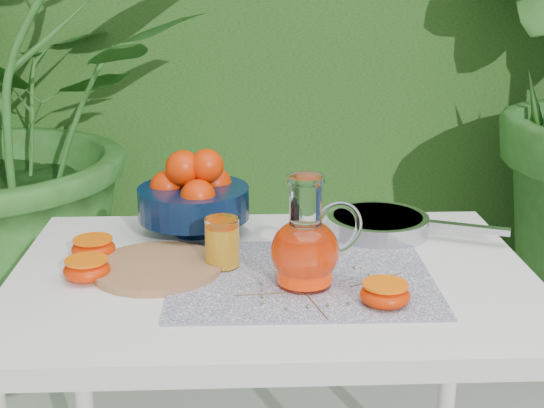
{
  "coord_description": "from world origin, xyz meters",
  "views": [
    {
      "loc": [
        -0.1,
        -1.32,
        1.31
      ],
      "look_at": [
        -0.04,
        0.04,
        0.88
      ],
      "focal_mm": 50.0,
      "sensor_mm": 36.0,
      "label": 1
    }
  ],
  "objects_px": {
    "cutting_board": "(157,268)",
    "juice_pitcher": "(306,248)",
    "fruit_bowl": "(193,195)",
    "white_table": "(272,310)",
    "saute_pan": "(379,224)"
  },
  "relations": [
    {
      "from": "fruit_bowl",
      "to": "saute_pan",
      "type": "bearing_deg",
      "value": -2.66
    },
    {
      "from": "fruit_bowl",
      "to": "saute_pan",
      "type": "distance_m",
      "value": 0.41
    },
    {
      "from": "white_table",
      "to": "fruit_bowl",
      "type": "bearing_deg",
      "value": 125.6
    },
    {
      "from": "white_table",
      "to": "cutting_board",
      "type": "relative_size",
      "value": 4.01
    },
    {
      "from": "white_table",
      "to": "fruit_bowl",
      "type": "height_order",
      "value": "fruit_bowl"
    },
    {
      "from": "cutting_board",
      "to": "fruit_bowl",
      "type": "distance_m",
      "value": 0.24
    },
    {
      "from": "saute_pan",
      "to": "juice_pitcher",
      "type": "bearing_deg",
      "value": -123.6
    },
    {
      "from": "white_table",
      "to": "saute_pan",
      "type": "distance_m",
      "value": 0.33
    },
    {
      "from": "white_table",
      "to": "juice_pitcher",
      "type": "xyz_separation_m",
      "value": [
        0.06,
        -0.07,
        0.16
      ]
    },
    {
      "from": "cutting_board",
      "to": "juice_pitcher",
      "type": "distance_m",
      "value": 0.3
    },
    {
      "from": "cutting_board",
      "to": "saute_pan",
      "type": "height_order",
      "value": "saute_pan"
    },
    {
      "from": "cutting_board",
      "to": "juice_pitcher",
      "type": "relative_size",
      "value": 1.21
    },
    {
      "from": "cutting_board",
      "to": "fruit_bowl",
      "type": "relative_size",
      "value": 0.86
    },
    {
      "from": "juice_pitcher",
      "to": "saute_pan",
      "type": "xyz_separation_m",
      "value": [
        0.18,
        0.28,
        -0.05
      ]
    },
    {
      "from": "fruit_bowl",
      "to": "juice_pitcher",
      "type": "xyz_separation_m",
      "value": [
        0.22,
        -0.3,
        -0.01
      ]
    }
  ]
}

